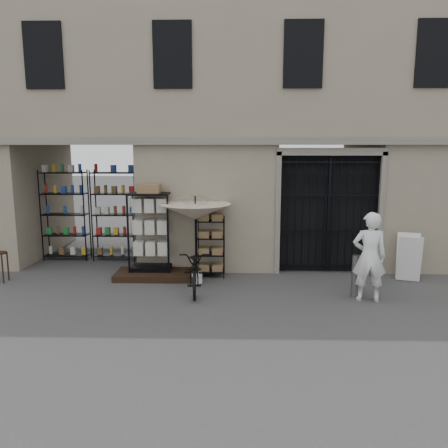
{
  "coord_description": "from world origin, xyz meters",
  "views": [
    {
      "loc": [
        -0.56,
        -8.54,
        3.09
      ],
      "look_at": [
        -0.8,
        1.4,
        1.35
      ],
      "focal_mm": 35.0,
      "sensor_mm": 36.0,
      "label": 1
    }
  ],
  "objects_px": {
    "steel_bollard": "(355,276)",
    "easel_sign": "(409,257)",
    "wooden_stool": "(0,266)",
    "white_bucket": "(197,278)",
    "bicycle": "(195,291)",
    "market_umbrella": "(195,207)",
    "display_cabinet": "(150,236)",
    "shopkeeper": "(367,300)",
    "wire_rack": "(211,247)"
  },
  "relations": [
    {
      "from": "market_umbrella",
      "to": "steel_bollard",
      "type": "height_order",
      "value": "market_umbrella"
    },
    {
      "from": "white_bucket",
      "to": "easel_sign",
      "type": "xyz_separation_m",
      "value": [
        4.95,
        0.28,
        0.45
      ]
    },
    {
      "from": "steel_bollard",
      "to": "display_cabinet",
      "type": "bearing_deg",
      "value": 162.86
    },
    {
      "from": "wire_rack",
      "to": "bicycle",
      "type": "relative_size",
      "value": 0.8
    },
    {
      "from": "white_bucket",
      "to": "shopkeeper",
      "type": "relative_size",
      "value": 0.13
    },
    {
      "from": "wire_rack",
      "to": "white_bucket",
      "type": "relative_size",
      "value": 6.06
    },
    {
      "from": "steel_bollard",
      "to": "shopkeeper",
      "type": "distance_m",
      "value": 0.54
    },
    {
      "from": "wooden_stool",
      "to": "easel_sign",
      "type": "xyz_separation_m",
      "value": [
        9.53,
        0.33,
        0.19
      ]
    },
    {
      "from": "bicycle",
      "to": "easel_sign",
      "type": "distance_m",
      "value": 5.04
    },
    {
      "from": "bicycle",
      "to": "steel_bollard",
      "type": "bearing_deg",
      "value": -9.66
    },
    {
      "from": "display_cabinet",
      "to": "steel_bollard",
      "type": "bearing_deg",
      "value": -11.82
    },
    {
      "from": "display_cabinet",
      "to": "steel_bollard",
      "type": "distance_m",
      "value": 4.81
    },
    {
      "from": "shopkeeper",
      "to": "easel_sign",
      "type": "distance_m",
      "value": 2.02
    },
    {
      "from": "market_umbrella",
      "to": "easel_sign",
      "type": "height_order",
      "value": "market_umbrella"
    },
    {
      "from": "white_bucket",
      "to": "shopkeeper",
      "type": "bearing_deg",
      "value": -17.1
    },
    {
      "from": "white_bucket",
      "to": "steel_bollard",
      "type": "distance_m",
      "value": 3.52
    },
    {
      "from": "bicycle",
      "to": "wooden_stool",
      "type": "bearing_deg",
      "value": 168.52
    },
    {
      "from": "market_umbrella",
      "to": "easel_sign",
      "type": "distance_m",
      "value": 5.14
    },
    {
      "from": "white_bucket",
      "to": "bicycle",
      "type": "distance_m",
      "value": 0.59
    },
    {
      "from": "steel_bollard",
      "to": "easel_sign",
      "type": "bearing_deg",
      "value": 36.51
    },
    {
      "from": "wire_rack",
      "to": "white_bucket",
      "type": "height_order",
      "value": "wire_rack"
    },
    {
      "from": "easel_sign",
      "to": "steel_bollard",
      "type": "bearing_deg",
      "value": -127.45
    },
    {
      "from": "wooden_stool",
      "to": "shopkeeper",
      "type": "relative_size",
      "value": 0.39
    },
    {
      "from": "bicycle",
      "to": "wooden_stool",
      "type": "xyz_separation_m",
      "value": [
        -4.6,
        0.53,
        0.37
      ]
    },
    {
      "from": "white_bucket",
      "to": "wooden_stool",
      "type": "xyz_separation_m",
      "value": [
        -4.58,
        -0.05,
        0.26
      ]
    },
    {
      "from": "wooden_stool",
      "to": "bicycle",
      "type": "bearing_deg",
      "value": -6.63
    },
    {
      "from": "market_umbrella",
      "to": "shopkeeper",
      "type": "relative_size",
      "value": 1.3
    },
    {
      "from": "steel_bollard",
      "to": "easel_sign",
      "type": "height_order",
      "value": "easel_sign"
    },
    {
      "from": "bicycle",
      "to": "shopkeeper",
      "type": "distance_m",
      "value": 3.62
    },
    {
      "from": "display_cabinet",
      "to": "market_umbrella",
      "type": "relative_size",
      "value": 0.85
    },
    {
      "from": "display_cabinet",
      "to": "steel_bollard",
      "type": "height_order",
      "value": "display_cabinet"
    },
    {
      "from": "white_bucket",
      "to": "bicycle",
      "type": "height_order",
      "value": "bicycle"
    },
    {
      "from": "display_cabinet",
      "to": "steel_bollard",
      "type": "relative_size",
      "value": 2.3
    },
    {
      "from": "display_cabinet",
      "to": "easel_sign",
      "type": "relative_size",
      "value": 1.88
    },
    {
      "from": "white_bucket",
      "to": "bicycle",
      "type": "xyz_separation_m",
      "value": [
        0.01,
        -0.58,
        -0.12
      ]
    },
    {
      "from": "wire_rack",
      "to": "market_umbrella",
      "type": "relative_size",
      "value": 0.61
    },
    {
      "from": "wooden_stool",
      "to": "easel_sign",
      "type": "height_order",
      "value": "easel_sign"
    },
    {
      "from": "white_bucket",
      "to": "easel_sign",
      "type": "bearing_deg",
      "value": 3.23
    },
    {
      "from": "steel_bollard",
      "to": "easel_sign",
      "type": "xyz_separation_m",
      "value": [
        1.55,
        1.15,
        0.12
      ]
    },
    {
      "from": "wire_rack",
      "to": "market_umbrella",
      "type": "bearing_deg",
      "value": -170.55
    },
    {
      "from": "white_bucket",
      "to": "shopkeeper",
      "type": "xyz_separation_m",
      "value": [
        3.59,
        -1.1,
        -0.12
      ]
    },
    {
      "from": "market_umbrella",
      "to": "shopkeeper",
      "type": "distance_m",
      "value": 4.28
    },
    {
      "from": "steel_bollard",
      "to": "market_umbrella",
      "type": "bearing_deg",
      "value": 160.92
    },
    {
      "from": "wooden_stool",
      "to": "shopkeeper",
      "type": "bearing_deg",
      "value": -7.36
    },
    {
      "from": "display_cabinet",
      "to": "wire_rack",
      "type": "bearing_deg",
      "value": 5.11
    },
    {
      "from": "display_cabinet",
      "to": "bicycle",
      "type": "height_order",
      "value": "display_cabinet"
    },
    {
      "from": "wooden_stool",
      "to": "white_bucket",
      "type": "bearing_deg",
      "value": 0.61
    },
    {
      "from": "display_cabinet",
      "to": "market_umbrella",
      "type": "distance_m",
      "value": 1.35
    },
    {
      "from": "shopkeeper",
      "to": "easel_sign",
      "type": "bearing_deg",
      "value": -128.97
    },
    {
      "from": "wire_rack",
      "to": "steel_bollard",
      "type": "distance_m",
      "value": 3.42
    }
  ]
}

